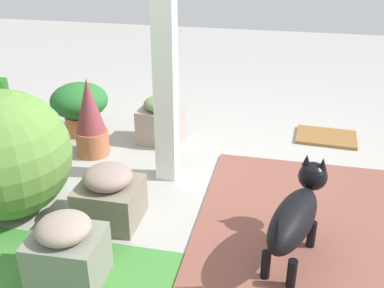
{
  "coord_description": "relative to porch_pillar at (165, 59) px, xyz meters",
  "views": [
    {
      "loc": [
        -0.46,
        3.24,
        1.89
      ],
      "look_at": [
        0.26,
        -0.0,
        0.29
      ],
      "focal_mm": 42.44,
      "sensor_mm": 36.0,
      "label": 1
    }
  ],
  "objects": [
    {
      "name": "terracotta_pot_spiky",
      "position": [
        0.77,
        -0.25,
        -0.66
      ],
      "size": [
        0.29,
        0.29,
        0.72
      ],
      "color": "#B16540",
      "rests_on": "ground"
    },
    {
      "name": "stone_planter_mid",
      "position": [
        0.23,
        0.69,
        -0.8
      ],
      "size": [
        0.42,
        0.4,
        0.43
      ],
      "color": "slate",
      "rests_on": "ground"
    },
    {
      "name": "round_shrub",
      "position": [
        0.96,
        0.72,
        -0.54
      ],
      "size": [
        0.91,
        0.91,
        0.91
      ],
      "primitive_type": "sphere",
      "color": "#598538",
      "rests_on": "ground"
    },
    {
      "name": "porch_pillar",
      "position": [
        0.0,
        0.0,
        0.0
      ],
      "size": [
        0.16,
        0.16,
        2.0
      ],
      "primitive_type": "cube",
      "color": "white",
      "rests_on": "ground"
    },
    {
      "name": "doormat",
      "position": [
        -1.33,
        -1.05,
        -0.99
      ],
      "size": [
        0.6,
        0.45,
        0.03
      ],
      "primitive_type": "cube",
      "rotation": [
        0.0,
        0.0,
        -0.06
      ],
      "color": "brown",
      "rests_on": "ground"
    },
    {
      "name": "stone_planter_nearest",
      "position": [
        0.24,
        -0.64,
        -0.78
      ],
      "size": [
        0.42,
        0.37,
        0.46
      ],
      "color": "gray",
      "rests_on": "ground"
    },
    {
      "name": "dog",
      "position": [
        -1.03,
        0.83,
        -0.67
      ],
      "size": [
        0.41,
        0.82,
        0.57
      ],
      "color": "black",
      "rests_on": "ground"
    },
    {
      "name": "brick_path",
      "position": [
        -1.27,
        0.74,
        -0.99
      ],
      "size": [
        1.8,
        2.4,
        0.02
      ],
      "primitive_type": "cube",
      "color": "brown",
      "rests_on": "ground"
    },
    {
      "name": "terracotta_pot_broad",
      "position": [
        1.07,
        -0.65,
        -0.69
      ],
      "size": [
        0.56,
        0.56,
        0.52
      ],
      "color": "#C47242",
      "rests_on": "ground"
    },
    {
      "name": "ground_plane",
      "position": [
        -0.45,
        -0.05,
        -1.0
      ],
      "size": [
        12.0,
        12.0,
        0.0
      ],
      "primitive_type": "plane",
      "color": "#A2A09B"
    },
    {
      "name": "terracotta_pot_tall",
      "position": [
        1.46,
        -0.02,
        -0.74
      ],
      "size": [
        0.27,
        0.27,
        0.73
      ],
      "color": "#CA7643",
      "rests_on": "ground"
    },
    {
      "name": "stone_planter_far",
      "position": [
        0.24,
        1.32,
        -0.79
      ],
      "size": [
        0.42,
        0.37,
        0.45
      ],
      "color": "gray",
      "rests_on": "ground"
    }
  ]
}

